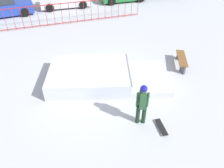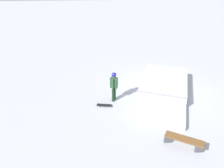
{
  "view_description": "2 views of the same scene",
  "coord_description": "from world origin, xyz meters",
  "views": [
    {
      "loc": [
        -2.25,
        -7.81,
        6.06
      ],
      "look_at": [
        0.12,
        -1.56,
        0.9
      ],
      "focal_mm": 34.56,
      "sensor_mm": 36.0,
      "label": 1
    },
    {
      "loc": [
        11.38,
        -3.61,
        7.24
      ],
      "look_at": [
        0.61,
        -3.12,
        1.0
      ],
      "focal_mm": 36.8,
      "sensor_mm": 36.0,
      "label": 2
    }
  ],
  "objects": [
    {
      "name": "ground_plane",
      "position": [
        0.0,
        0.0,
        0.0
      ],
      "size": [
        60.0,
        60.0,
        0.0
      ],
      "primitive_type": "plane",
      "color": "#B2B7C1"
    },
    {
      "name": "perimeter_fence",
      "position": [
        -0.0,
        7.36,
        0.77
      ],
      "size": [
        11.1,
        0.5,
        1.5
      ],
      "rotation": [
        0.0,
        0.0,
        -0.04
      ],
      "color": "maroon",
      "rests_on": "ground"
    },
    {
      "name": "park_bench",
      "position": [
        4.39,
        -0.26,
        0.36
      ],
      "size": [
        1.11,
        1.6,
        0.48
      ],
      "rotation": [
        0.0,
        0.0,
        4.22
      ],
      "color": "brown",
      "rests_on": "ground"
    },
    {
      "name": "skate_ramp",
      "position": [
        0.07,
        -0.11,
        0.32
      ],
      "size": [
        5.95,
        4.18,
        0.74
      ],
      "rotation": [
        0.0,
        0.0,
        -0.32
      ],
      "color": "silver",
      "rests_on": "ground"
    },
    {
      "name": "skateboard",
      "position": [
        1.26,
        -3.57,
        0.08
      ],
      "size": [
        0.34,
        0.82,
        0.09
      ],
      "rotation": [
        0.0,
        0.0,
        1.43
      ],
      "color": "black",
      "rests_on": "ground"
    },
    {
      "name": "skater",
      "position": [
        0.68,
        -3.02,
        1.01
      ],
      "size": [
        0.41,
        0.43,
        1.73
      ],
      "rotation": [
        0.0,
        0.0,
        1.19
      ],
      "color": "black",
      "rests_on": "ground"
    },
    {
      "name": "parked_car_blue",
      "position": [
        -4.12,
        10.68,
        0.72
      ],
      "size": [
        4.18,
        2.09,
        1.6
      ],
      "rotation": [
        0.0,
        0.0,
        0.05
      ],
      "color": "#1E3899",
      "rests_on": "ground"
    }
  ]
}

